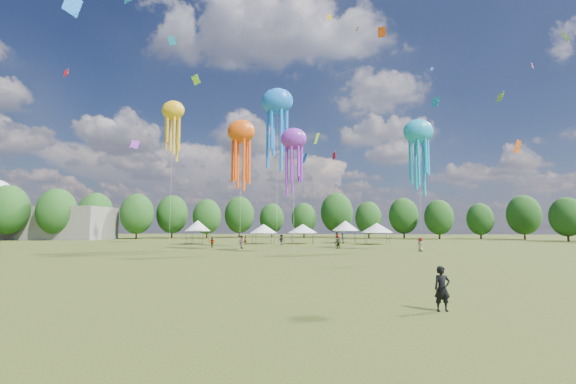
# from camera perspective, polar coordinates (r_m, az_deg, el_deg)

# --- Properties ---
(ground) EXTENTS (300.00, 300.00, 0.00)m
(ground) POSITION_cam_1_polar(r_m,az_deg,el_deg) (17.32, -3.44, -15.44)
(ground) COLOR #384416
(ground) RESTS_ON ground
(observer_main) EXTENTS (0.65, 0.47, 1.64)m
(observer_main) POSITION_cam_1_polar(r_m,az_deg,el_deg) (15.56, 21.96, -13.19)
(observer_main) COLOR black
(observer_main) RESTS_ON ground
(spectator_near) EXTENTS (1.14, 1.10, 1.85)m
(spectator_near) POSITION_cam_1_polar(r_m,az_deg,el_deg) (55.63, -6.94, -7.40)
(spectator_near) COLOR gray
(spectator_near) RESTS_ON ground
(spectators_far) EXTENTS (29.66, 22.95, 1.88)m
(spectators_far) POSITION_cam_1_polar(r_m,az_deg,el_deg) (61.30, 4.61, -7.26)
(spectators_far) COLOR gray
(spectators_far) RESTS_ON ground
(festival_tents) EXTENTS (37.63, 11.44, 4.31)m
(festival_tents) POSITION_cam_1_polar(r_m,az_deg,el_deg) (71.16, 2.39, -5.27)
(festival_tents) COLOR #47474C
(festival_tents) RESTS_ON ground
(show_kites) EXTENTS (43.74, 23.61, 25.99)m
(show_kites) POSITION_cam_1_polar(r_m,az_deg,el_deg) (57.08, -3.36, 9.25)
(show_kites) COLOR #FF560F
(show_kites) RESTS_ON ground
(small_kites) EXTENTS (75.83, 64.76, 46.23)m
(small_kites) POSITION_cam_1_polar(r_m,az_deg,el_deg) (66.20, 1.60, 18.22)
(small_kites) COLOR #FF560F
(small_kites) RESTS_ON ground
(treeline) EXTENTS (201.57, 95.24, 13.43)m
(treeline) POSITION_cam_1_polar(r_m,az_deg,el_deg) (79.68, 1.40, -2.72)
(treeline) COLOR #38281C
(treeline) RESTS_ON ground
(hangar) EXTENTS (40.00, 12.00, 8.00)m
(hangar) POSITION_cam_1_polar(r_m,az_deg,el_deg) (116.14, -33.97, -3.88)
(hangar) COLOR gray
(hangar) RESTS_ON ground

